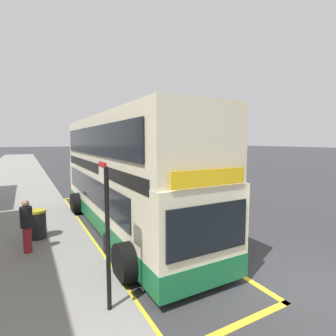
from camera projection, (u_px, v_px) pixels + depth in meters
name	position (u px, v px, depth m)	size (l,w,h in m)	color
ground_plane	(76.00, 167.00, 33.95)	(260.00, 260.00, 0.00)	#333335
pavement_near	(14.00, 170.00, 30.57)	(6.00, 76.00, 0.14)	gray
double_decker_bus	(124.00, 177.00, 10.31)	(3.14, 10.98, 4.40)	beige
bus_bay_markings	(122.00, 226.00, 10.62)	(3.01, 13.26, 0.01)	yellow
bus_stop_sign	(106.00, 226.00, 5.09)	(0.09, 0.51, 2.94)	black
parked_car_navy_kerbside	(93.00, 159.00, 37.40)	(2.09, 4.20, 1.62)	navy
parked_car_grey_distant	(165.00, 172.00, 22.12)	(2.09, 4.20, 1.62)	slate
parked_car_navy_ahead	(85.00, 154.00, 53.13)	(2.09, 4.20, 1.62)	navy
pedestrian_waiting_near_sign	(27.00, 224.00, 7.78)	(0.34, 0.34, 1.61)	maroon
litter_bin	(37.00, 224.00, 8.96)	(0.62, 0.62, 0.98)	black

